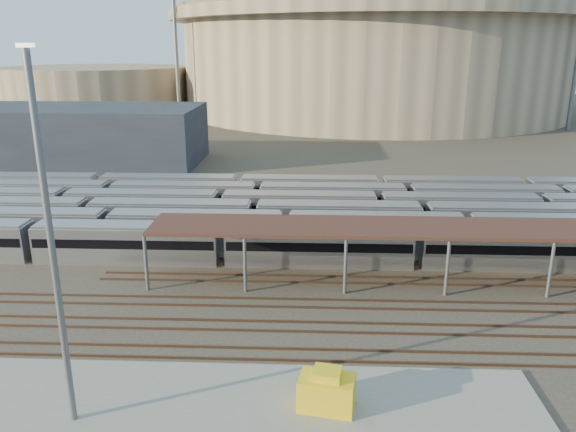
# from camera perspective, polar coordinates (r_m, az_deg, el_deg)

# --- Properties ---
(ground) EXTENTS (420.00, 420.00, 0.00)m
(ground) POSITION_cam_1_polar(r_m,az_deg,el_deg) (48.16, -5.19, -8.27)
(ground) COLOR #383026
(ground) RESTS_ON ground
(apron) EXTENTS (50.00, 9.00, 0.20)m
(apron) POSITION_cam_1_polar(r_m,az_deg,el_deg) (36.52, -16.62, -17.80)
(apron) COLOR gray
(apron) RESTS_ON ground
(subway_trains) EXTENTS (120.17, 23.90, 3.60)m
(subway_trains) POSITION_cam_1_polar(r_m,az_deg,el_deg) (64.85, -4.28, 0.21)
(subway_trains) COLOR silver
(subway_trains) RESTS_ON ground
(inspection_shed) EXTENTS (60.30, 6.00, 5.30)m
(inspection_shed) POSITION_cam_1_polar(r_m,az_deg,el_deg) (52.10, 20.03, -1.39)
(inspection_shed) COLOR slate
(inspection_shed) RESTS_ON ground
(empty_tracks) EXTENTS (170.00, 9.62, 0.18)m
(empty_tracks) POSITION_cam_1_polar(r_m,az_deg,el_deg) (43.70, -6.05, -10.95)
(empty_tracks) COLOR #4C3323
(empty_tracks) RESTS_ON ground
(stadium) EXTENTS (124.00, 124.00, 32.50)m
(stadium) POSITION_cam_1_polar(r_m,az_deg,el_deg) (184.14, 8.64, 15.61)
(stadium) COLOR tan
(stadium) RESTS_ON ground
(secondary_arena) EXTENTS (56.00, 56.00, 14.00)m
(secondary_arena) POSITION_cam_1_polar(r_m,az_deg,el_deg) (185.83, -18.84, 12.00)
(secondary_arena) COLOR tan
(secondary_arena) RESTS_ON ground
(service_building) EXTENTS (42.00, 20.00, 10.00)m
(service_building) POSITION_cam_1_polar(r_m,az_deg,el_deg) (107.53, -20.28, 7.71)
(service_building) COLOR #1E232D
(service_building) RESTS_ON ground
(floodlight_0) EXTENTS (4.00, 1.00, 38.40)m
(floodlight_0) POSITION_cam_1_polar(r_m,az_deg,el_deg) (157.33, -11.33, 16.79)
(floodlight_0) COLOR slate
(floodlight_0) RESTS_ON ground
(floodlight_3) EXTENTS (4.00, 1.00, 38.40)m
(floodlight_3) POSITION_cam_1_polar(r_m,az_deg,el_deg) (203.76, -2.20, 17.08)
(floodlight_3) COLOR slate
(floodlight_3) RESTS_ON ground
(yard_light_pole) EXTENTS (0.81, 0.36, 20.40)m
(yard_light_pole) POSITION_cam_1_polar(r_m,az_deg,el_deg) (31.33, -22.85, -3.07)
(yard_light_pole) COLOR slate
(yard_light_pole) RESTS_ON apron
(yellow_equipment) EXTENTS (3.50, 2.54, 2.00)m
(yellow_equipment) POSITION_cam_1_polar(r_m,az_deg,el_deg) (34.19, 3.95, -17.45)
(yellow_equipment) COLOR gold
(yellow_equipment) RESTS_ON apron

